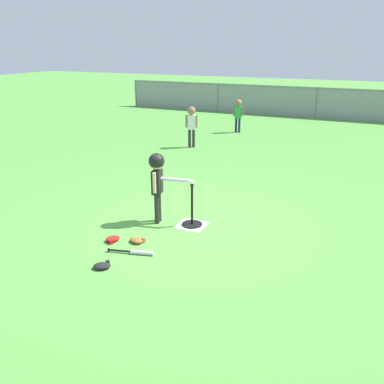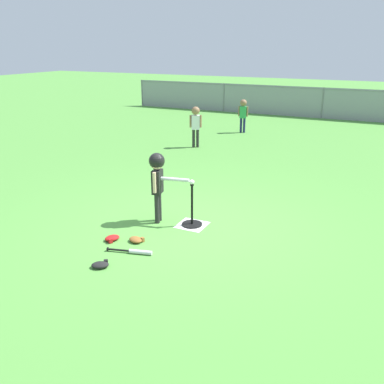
% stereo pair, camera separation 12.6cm
% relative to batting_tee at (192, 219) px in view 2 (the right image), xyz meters
% --- Properties ---
extents(ground_plane, '(60.00, 60.00, 0.00)m').
position_rel_batting_tee_xyz_m(ground_plane, '(0.06, -0.03, -0.11)').
color(ground_plane, '#51933D').
extents(home_plate, '(0.44, 0.44, 0.01)m').
position_rel_batting_tee_xyz_m(home_plate, '(0.00, -0.00, -0.10)').
color(home_plate, white).
rests_on(home_plate, ground_plane).
extents(batting_tee, '(0.32, 0.32, 0.67)m').
position_rel_batting_tee_xyz_m(batting_tee, '(0.00, 0.00, 0.00)').
color(batting_tee, black).
rests_on(batting_tee, ground_plane).
extents(baseball_on_tee, '(0.07, 0.07, 0.07)m').
position_rel_batting_tee_xyz_m(baseball_on_tee, '(0.00, 0.00, 0.60)').
color(baseball_on_tee, white).
rests_on(baseball_on_tee, batting_tee).
extents(batter_child, '(0.63, 0.32, 1.13)m').
position_rel_batting_tee_xyz_m(batter_child, '(-0.54, -0.11, 0.70)').
color(batter_child, '#262626').
rests_on(batter_child, ground_plane).
extents(fielder_near_right, '(0.30, 0.21, 1.05)m').
position_rel_batting_tee_xyz_m(fielder_near_right, '(-1.73, 7.27, 0.57)').
color(fielder_near_right, '#191E4C').
rests_on(fielder_near_right, ground_plane).
extents(fielder_deep_right, '(0.30, 0.22, 1.11)m').
position_rel_batting_tee_xyz_m(fielder_deep_right, '(-2.21, 4.79, 0.61)').
color(fielder_deep_right, '#262626').
rests_on(fielder_deep_right, ground_plane).
extents(spare_bat_silver, '(0.63, 0.21, 0.06)m').
position_rel_batting_tee_xyz_m(spare_bat_silver, '(-0.27, -1.19, -0.08)').
color(spare_bat_silver, silver).
rests_on(spare_bat_silver, ground_plane).
extents(glove_by_plate, '(0.26, 0.23, 0.07)m').
position_rel_batting_tee_xyz_m(glove_by_plate, '(-0.46, -0.89, -0.07)').
color(glove_by_plate, brown).
rests_on(glove_by_plate, ground_plane).
extents(glove_near_bats, '(0.24, 0.27, 0.07)m').
position_rel_batting_tee_xyz_m(glove_near_bats, '(-0.80, -0.99, -0.07)').
color(glove_near_bats, '#B21919').
rests_on(glove_near_bats, ground_plane).
extents(glove_tossed_aside, '(0.27, 0.25, 0.07)m').
position_rel_batting_tee_xyz_m(glove_tossed_aside, '(-0.47, -1.70, -0.07)').
color(glove_tossed_aside, black).
rests_on(glove_tossed_aside, ground_plane).
extents(outfield_fence, '(16.06, 0.06, 1.15)m').
position_rel_batting_tee_xyz_m(outfield_fence, '(0.06, 11.16, 0.51)').
color(outfield_fence, slate).
rests_on(outfield_fence, ground_plane).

